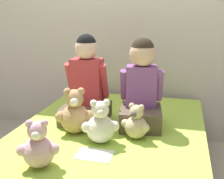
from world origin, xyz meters
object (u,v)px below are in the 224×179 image
(bed, at_px, (105,166))
(child_on_right, at_px, (141,88))
(teddy_bear_held_by_left_child, at_px, (75,114))
(teddy_bear_between_children, at_px, (100,125))
(sign_card, at_px, (95,155))
(child_on_left, at_px, (86,87))
(teddy_bear_at_foot_of_bed, at_px, (38,147))
(teddy_bear_held_by_right_child, at_px, (136,124))

(bed, xyz_separation_m, child_on_right, (0.20, 0.27, 0.51))
(child_on_right, bearing_deg, teddy_bear_held_by_left_child, -157.00)
(teddy_bear_between_children, height_order, sign_card, teddy_bear_between_children)
(child_on_left, relative_size, teddy_bear_at_foot_of_bed, 2.42)
(bed, bearing_deg, teddy_bear_held_by_left_child, 174.68)
(bed, xyz_separation_m, child_on_left, (-0.22, 0.27, 0.49))
(teddy_bear_held_by_left_child, distance_m, teddy_bear_at_foot_of_bed, 0.46)
(child_on_left, distance_m, teddy_bear_between_children, 0.43)
(child_on_left, xyz_separation_m, teddy_bear_at_foot_of_bed, (-0.03, -0.71, -0.15))
(child_on_left, bearing_deg, teddy_bear_held_by_right_child, -29.43)
(bed, relative_size, teddy_bear_held_by_right_child, 8.45)
(child_on_left, height_order, teddy_bear_at_foot_of_bed, child_on_left)
(child_on_left, distance_m, teddy_bear_held_by_right_child, 0.51)
(child_on_right, relative_size, teddy_bear_held_by_left_child, 1.99)
(child_on_left, height_order, teddy_bear_held_by_right_child, child_on_left)
(child_on_left, bearing_deg, bed, -51.21)
(child_on_left, distance_m, teddy_bear_held_by_left_child, 0.28)
(teddy_bear_held_by_right_child, bearing_deg, child_on_left, 166.40)
(teddy_bear_held_by_right_child, xyz_separation_m, teddy_bear_at_foot_of_bed, (-0.45, -0.48, 0.01))
(child_on_left, bearing_deg, teddy_bear_between_children, -59.27)
(teddy_bear_held_by_left_child, height_order, sign_card, teddy_bear_held_by_left_child)
(child_on_left, height_order, teddy_bear_held_by_left_child, child_on_left)
(bed, height_order, teddy_bear_between_children, teddy_bear_between_children)
(child_on_right, bearing_deg, bed, -134.12)
(child_on_left, relative_size, teddy_bear_held_by_left_child, 2.04)
(teddy_bear_between_children, bearing_deg, child_on_left, 101.75)
(child_on_right, height_order, teddy_bear_held_by_left_child, child_on_right)
(child_on_right, bearing_deg, teddy_bear_held_by_right_child, -96.68)
(bed, bearing_deg, teddy_bear_at_foot_of_bed, -119.01)
(child_on_right, relative_size, teddy_bear_between_children, 2.24)
(teddy_bear_held_by_right_child, distance_m, teddy_bear_between_children, 0.24)
(teddy_bear_at_foot_of_bed, bearing_deg, bed, 41.95)
(teddy_bear_held_by_left_child, distance_m, teddy_bear_between_children, 0.23)
(teddy_bear_between_children, bearing_deg, teddy_bear_held_by_left_child, 135.04)
(sign_card, bearing_deg, bed, 91.46)
(teddy_bear_held_by_right_child, relative_size, teddy_bear_at_foot_of_bed, 0.88)
(sign_card, bearing_deg, child_on_right, 69.74)
(sign_card, bearing_deg, teddy_bear_at_foot_of_bed, -142.83)
(child_on_left, height_order, child_on_right, child_on_left)
(teddy_bear_held_by_left_child, bearing_deg, child_on_left, 69.89)
(bed, xyz_separation_m, teddy_bear_held_by_right_child, (0.20, 0.04, 0.32))
(teddy_bear_held_by_left_child, relative_size, teddy_bear_at_foot_of_bed, 1.19)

